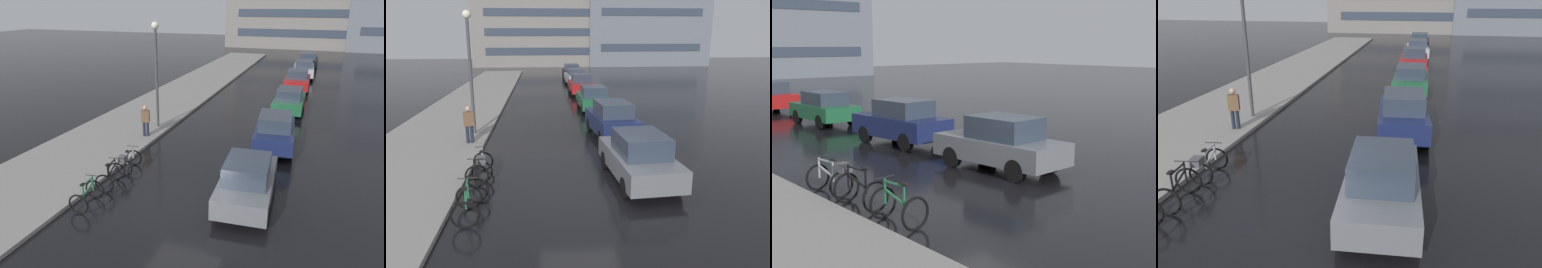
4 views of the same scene
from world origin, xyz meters
TOP-DOWN VIEW (x-y plane):
  - ground_plane at (0.00, 0.00)m, footprint 140.00×140.00m
  - sidewalk_kerb at (-6.00, 10.00)m, footprint 4.80×60.00m
  - bicycle_second at (-3.09, 0.59)m, footprint 0.88×1.25m
  - bicycle_third at (-3.10, 1.95)m, footprint 0.82×1.42m
  - car_grey at (1.99, 1.18)m, footprint 2.01×4.20m
  - car_navy at (2.14, 6.69)m, footprint 2.09×4.07m
  - car_green at (2.13, 13.16)m, footprint 1.82×3.89m
  - car_red at (2.05, 19.72)m, footprint 1.89×3.86m
  - car_silver at (2.13, 25.47)m, footprint 1.98×4.19m
  - car_black at (2.17, 31.31)m, footprint 1.86×3.99m
  - pedestrian at (-4.20, 5.83)m, footprint 0.45×0.34m
  - streetlamp at (-4.28, 7.45)m, footprint 0.38×0.38m

SIDE VIEW (x-z plane):
  - ground_plane at x=0.00m, z-range 0.00..0.00m
  - sidewalk_kerb at x=-6.00m, z-range 0.00..0.14m
  - bicycle_second at x=-3.09m, z-range -0.09..0.92m
  - bicycle_third at x=-3.10m, z-range 0.01..0.97m
  - car_green at x=2.13m, z-range 0.01..1.58m
  - car_black at x=2.17m, z-range 0.01..1.61m
  - car_grey at x=1.99m, z-range -0.01..1.63m
  - car_silver at x=2.13m, z-range 0.02..1.61m
  - car_red at x=2.05m, z-range -0.01..1.65m
  - car_navy at x=2.14m, z-range 0.00..1.69m
  - pedestrian at x=-4.20m, z-range 0.11..1.85m
  - streetlamp at x=-4.28m, z-range 0.81..6.50m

